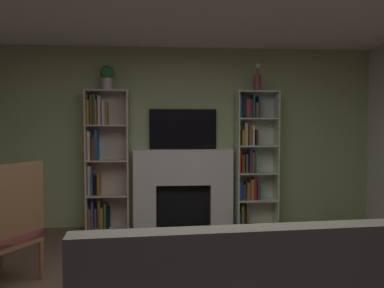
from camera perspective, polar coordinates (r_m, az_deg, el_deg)
The scene contains 8 objects.
wall_back_accent at distance 5.62m, azimuth -1.40°, elevation 1.03°, with size 5.74×0.06×2.60m, color #A2B578.
fireplace at distance 5.55m, azimuth -1.31°, elevation -6.33°, with size 1.52×0.51×1.13m.
tv at distance 5.56m, azimuth -1.36°, elevation 2.22°, with size 0.97×0.06×0.58m, color black.
bookshelf_left at distance 5.56m, azimuth -13.08°, elevation -2.50°, with size 0.59×0.31×1.96m.
bookshelf_right at distance 5.64m, azimuth 8.89°, elevation -1.93°, with size 0.59×0.31×1.96m.
potted_plant at distance 5.53m, azimuth -12.54°, elevation 9.81°, with size 0.20×0.20×0.34m.
vase_with_flowers at distance 5.64m, azimuth 9.70°, elevation 9.26°, with size 0.11×0.11×0.40m.
armchair at distance 3.95m, azimuth -26.47°, elevation -11.08°, with size 0.83×0.82×1.13m.
Camera 1 is at (-0.30, -2.67, 1.46)m, focal length 35.81 mm.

